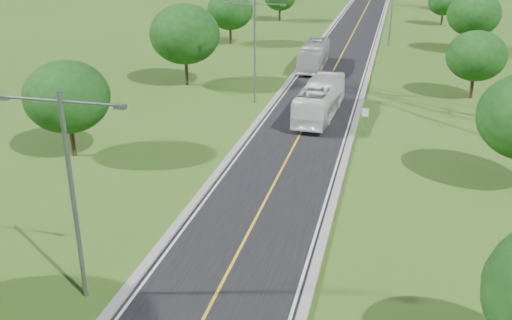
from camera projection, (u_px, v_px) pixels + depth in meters
The scene contains 16 objects.
ground at pixel (333, 72), 68.85m from camera, with size 260.00×260.00×0.00m, color #375919.
road at pixel (338, 61), 74.23m from camera, with size 8.00×150.00×0.06m, color black.
curb_left at pixel (306, 59), 75.14m from camera, with size 0.50×150.00×0.22m, color gray.
curb_right at pixel (372, 62), 73.25m from camera, with size 0.50×150.00×0.22m, color gray.
speed_limit_sign at pixel (365, 117), 47.31m from camera, with size 0.55×0.09×2.40m.
streetlight_near_left at pixel (71, 182), 24.83m from camera, with size 5.90×0.25×10.00m.
streetlight_mid_left at pixel (255, 43), 54.46m from camera, with size 5.90×0.25×10.00m.
streetlight_far_right at pixel (392, 5), 81.42m from camera, with size 5.90×0.25×10.00m.
tree_lb at pixel (67, 97), 41.92m from camera, with size 6.30×6.30×7.33m.
tree_lc at pixel (185, 34), 61.10m from camera, with size 7.56×7.56×8.79m.
tree_ld at pixel (230, 10), 83.33m from camera, with size 6.72×6.72×7.82m.
tree_rc at pixel (476, 56), 56.68m from camera, with size 5.88×5.88×6.84m.
tree_rd at pixel (474, 14), 77.43m from camera, with size 7.14×7.14×8.30m.
tree_re at pixel (444, 2), 100.01m from camera, with size 5.46×5.46×6.35m.
bus_outbound at pixel (320, 99), 51.87m from camera, with size 2.72×11.64×3.24m, color white.
bus_inbound at pixel (314, 55), 70.00m from camera, with size 2.59×11.08×3.09m, color silver.
Camera 1 is at (7.29, -8.00, 16.24)m, focal length 40.00 mm.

